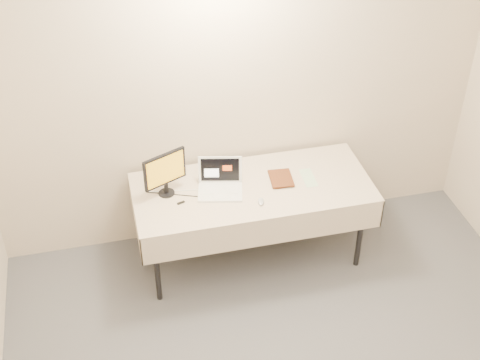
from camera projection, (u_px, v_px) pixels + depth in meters
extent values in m
cube|color=beige|center=(239.00, 89.00, 5.18)|extent=(4.00, 0.10, 2.70)
cylinder|color=black|center=(157.00, 266.00, 5.04)|extent=(0.04, 0.04, 0.69)
cylinder|color=black|center=(360.00, 233.00, 5.35)|extent=(0.04, 0.04, 0.69)
cylinder|color=black|center=(147.00, 217.00, 5.50)|extent=(0.04, 0.04, 0.69)
cylinder|color=black|center=(335.00, 189.00, 5.81)|extent=(0.04, 0.04, 0.69)
cube|color=gray|center=(253.00, 189.00, 5.21)|extent=(1.80, 0.75, 0.04)
cube|color=beige|center=(253.00, 187.00, 5.19)|extent=(1.86, 0.81, 0.01)
cube|color=beige|center=(266.00, 233.00, 4.96)|extent=(1.86, 0.01, 0.25)
cube|color=beige|center=(241.00, 171.00, 5.58)|extent=(1.86, 0.01, 0.25)
cube|color=beige|center=(135.00, 218.00, 5.10)|extent=(0.01, 0.81, 0.25)
cube|color=beige|center=(362.00, 183.00, 5.44)|extent=(0.01, 0.81, 0.25)
cube|color=white|center=(220.00, 192.00, 5.12)|extent=(0.38, 0.30, 0.02)
cube|color=white|center=(220.00, 169.00, 5.16)|extent=(0.34, 0.12, 0.22)
cube|color=black|center=(220.00, 169.00, 5.16)|extent=(0.30, 0.10, 0.19)
cylinder|color=black|center=(167.00, 193.00, 5.11)|extent=(0.16, 0.16, 0.01)
cube|color=black|center=(166.00, 188.00, 5.09)|extent=(0.03, 0.03, 0.09)
cube|color=black|center=(165.00, 169.00, 4.98)|extent=(0.33, 0.16, 0.27)
cube|color=gold|center=(165.00, 169.00, 4.98)|extent=(0.29, 0.13, 0.23)
imported|color=brown|center=(270.00, 169.00, 5.18)|extent=(0.18, 0.04, 0.24)
cube|color=black|center=(229.00, 165.00, 5.37)|extent=(0.13, 0.09, 0.05)
cube|color=#FF2E0C|center=(231.00, 167.00, 5.35)|extent=(0.08, 0.03, 0.02)
ellipsoid|color=#B5B5B7|center=(261.00, 201.00, 5.02)|extent=(0.07, 0.10, 0.02)
cube|color=#B3D7AB|center=(308.00, 178.00, 5.28)|extent=(0.11, 0.25, 0.00)
cube|color=black|center=(181.00, 203.00, 5.02)|extent=(0.06, 0.04, 0.01)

